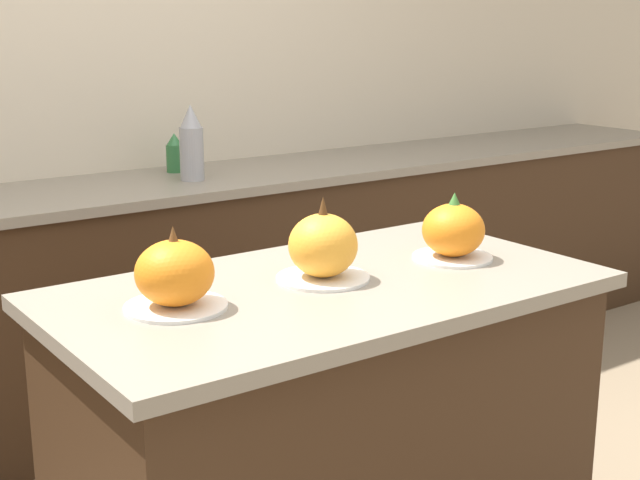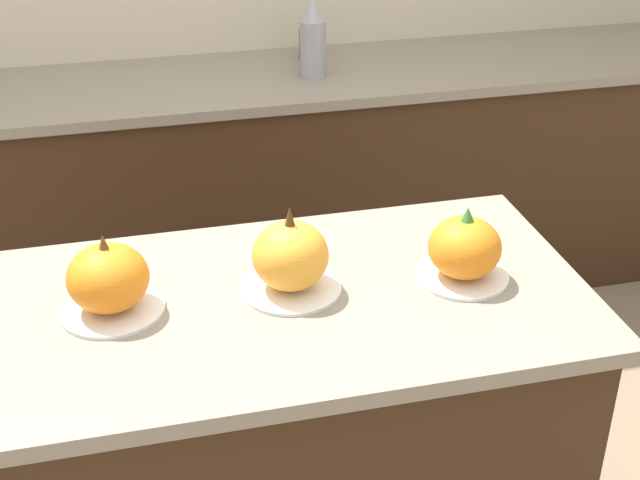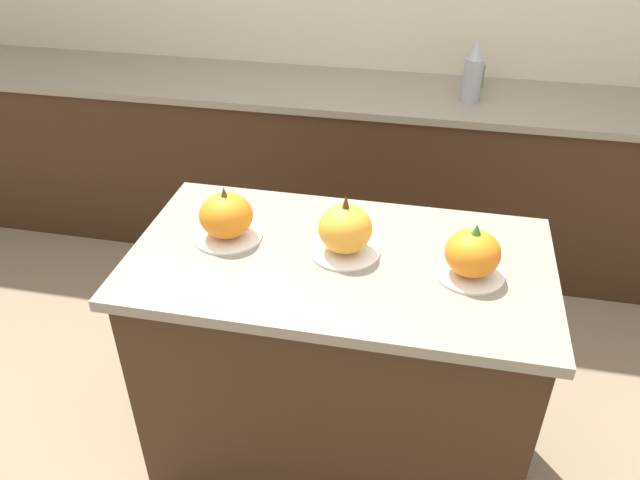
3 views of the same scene
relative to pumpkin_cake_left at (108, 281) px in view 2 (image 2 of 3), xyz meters
name	(u,v)px [view 2 (image 2 of 3)]	position (x,y,z in m)	size (l,w,h in m)	color
kitchen_island	(293,456)	(0.36, -0.04, -0.51)	(1.26, 0.69, 0.88)	#382314
back_counter	(212,196)	(0.36, 1.37, -0.51)	(6.00, 0.60, 0.88)	#382314
pumpkin_cake_left	(108,281)	(0.00, 0.00, 0.00)	(0.22, 0.22, 0.18)	white
pumpkin_cake_center	(290,258)	(0.37, -0.01, 0.00)	(0.22, 0.22, 0.20)	white
pumpkin_cake_right	(464,250)	(0.74, -0.05, 0.00)	(0.20, 0.20, 0.17)	white
bottle_tall	(313,39)	(0.73, 1.32, 0.06)	(0.09, 0.09, 0.28)	#99999E
bottle_short	(308,39)	(0.76, 1.52, 0.00)	(0.07, 0.07, 0.15)	#2D6B38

